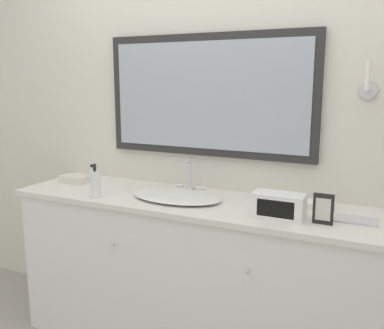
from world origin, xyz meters
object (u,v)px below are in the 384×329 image
(sink_basin, at_px, (177,195))
(appliance_box, at_px, (278,206))
(soap_bottle, at_px, (95,184))
(picture_frame, at_px, (323,209))

(sink_basin, bearing_deg, appliance_box, -8.21)
(soap_bottle, height_order, picture_frame, soap_bottle)
(sink_basin, relative_size, soap_bottle, 2.71)
(sink_basin, height_order, picture_frame, sink_basin)
(soap_bottle, relative_size, picture_frame, 1.34)
(picture_frame, bearing_deg, sink_basin, 173.75)
(soap_bottle, relative_size, appliance_box, 0.78)
(appliance_box, relative_size, picture_frame, 1.71)
(soap_bottle, height_order, appliance_box, soap_bottle)
(sink_basin, relative_size, appliance_box, 2.13)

